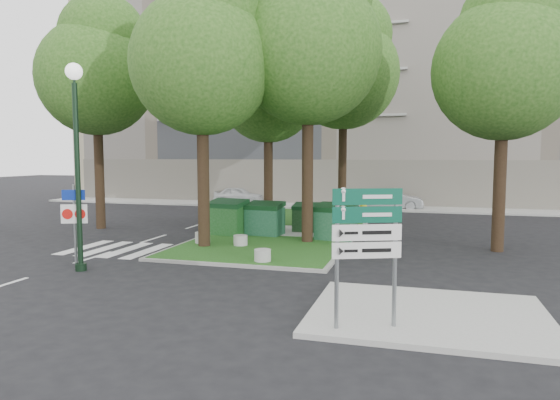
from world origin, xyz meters
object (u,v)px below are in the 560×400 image
(tree_median_near_left, at_px, (204,50))
(car_white, at_px, (239,195))
(dumpster_a, at_px, (227,217))
(tree_street_left, at_px, (98,66))
(directional_sign, at_px, (366,236))
(traffic_sign_pole, at_px, (75,215))
(tree_median_mid, at_px, (270,83))
(tree_median_near_right, at_px, (311,37))
(dumpster_c, at_px, (309,218))
(bollard_mid, at_px, (241,240))
(bollard_left, at_px, (203,237))
(tree_street_right, at_px, (507,56))
(bollard_right, at_px, (263,255))
(dumpster_b, at_px, (265,219))
(car_silver, at_px, (393,200))
(tree_median_far, at_px, (345,63))
(litter_bin, at_px, (363,210))
(street_lamp, at_px, (76,142))
(dumpster_d, at_px, (336,222))

(tree_median_near_left, distance_m, car_white, 18.92)
(dumpster_a, bearing_deg, tree_median_near_left, -74.38)
(tree_street_left, bearing_deg, directional_sign, -38.42)
(traffic_sign_pole, bearing_deg, tree_median_mid, 55.54)
(tree_median_near_right, relative_size, traffic_sign_pole, 4.38)
(dumpster_c, relative_size, bollard_mid, 2.61)
(tree_median_near_left, distance_m, tree_median_near_right, 4.09)
(bollard_left, bearing_deg, dumpster_a, 87.27)
(tree_street_right, relative_size, bollard_right, 18.92)
(dumpster_a, distance_m, bollard_left, 2.34)
(bollard_left, relative_size, bollard_mid, 1.10)
(dumpster_b, bearing_deg, car_silver, 77.12)
(dumpster_a, bearing_deg, tree_median_far, 68.65)
(dumpster_c, bearing_deg, tree_street_right, -14.90)
(dumpster_a, height_order, car_silver, dumpster_a)
(dumpster_b, bearing_deg, bollard_left, -116.69)
(litter_bin, bearing_deg, dumpster_c, -105.56)
(bollard_right, relative_size, street_lamp, 0.09)
(tree_median_near_left, height_order, dumpster_d, tree_median_near_left)
(car_white, bearing_deg, bollard_left, -167.53)
(tree_median_far, height_order, dumpster_c, tree_median_far)
(car_silver, bearing_deg, dumpster_d, 172.16)
(traffic_sign_pole, bearing_deg, tree_street_left, 101.08)
(tree_street_right, xyz_separation_m, bollard_left, (-10.91, -2.00, -6.66))
(dumpster_b, bearing_deg, tree_median_near_left, -105.99)
(tree_median_far, xyz_separation_m, car_silver, (2.23, 6.46, -7.69))
(dumpster_c, height_order, street_lamp, street_lamp)
(tree_street_left, bearing_deg, tree_median_mid, 21.80)
(tree_median_near_right, bearing_deg, dumpster_a, 168.34)
(dumpster_d, height_order, bollard_mid, dumpster_d)
(tree_median_mid, relative_size, dumpster_d, 5.80)
(dumpster_a, bearing_deg, tree_street_left, -176.66)
(tree_street_left, xyz_separation_m, dumpster_d, (11.41, -0.76, -6.83))
(tree_median_near_right, relative_size, bollard_mid, 21.82)
(tree_median_mid, xyz_separation_m, tree_street_left, (-7.50, -3.00, 0.67))
(tree_street_left, relative_size, directional_sign, 4.01)
(litter_bin, distance_m, traffic_sign_pole, 16.57)
(tree_median_near_right, xyz_separation_m, dumpster_c, (-0.60, 2.50, -7.26))
(tree_median_near_left, relative_size, directional_sign, 3.84)
(tree_street_right, distance_m, dumpster_a, 12.43)
(tree_median_near_left, bearing_deg, car_silver, 69.63)
(tree_median_far, xyz_separation_m, bollard_right, (-0.84, -11.56, -8.01))
(dumpster_a, distance_m, directional_sign, 12.38)
(bollard_right, bearing_deg, bollard_mid, 124.12)
(tree_median_near_left, height_order, car_silver, tree_median_near_left)
(tree_median_mid, xyz_separation_m, bollard_right, (2.36, -8.56, -6.67))
(dumpster_c, xyz_separation_m, car_silver, (3.03, 11.46, -0.10))
(street_lamp, relative_size, directional_sign, 2.26)
(dumpster_a, xyz_separation_m, street_lamp, (-1.90, -7.14, 3.06))
(tree_median_near_right, height_order, bollard_right, tree_median_near_right)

